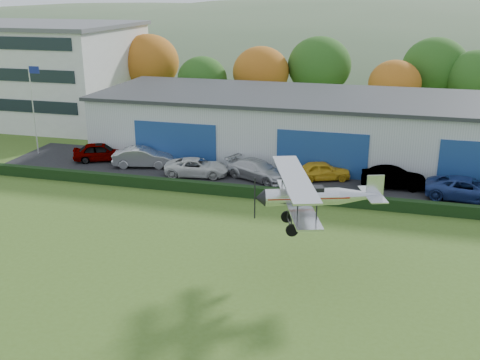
% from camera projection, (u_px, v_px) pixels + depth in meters
% --- Properties ---
extents(ground, '(300.00, 300.00, 0.00)m').
position_uv_depth(ground, '(145.00, 318.00, 25.39)').
color(ground, '#425F1E').
rests_on(ground, ground).
extents(apron, '(48.00, 9.00, 0.05)m').
position_uv_depth(apron, '(293.00, 178.00, 43.86)').
color(apron, black).
rests_on(apron, ground).
extents(hedge, '(46.00, 0.60, 0.80)m').
position_uv_depth(hedge, '(281.00, 195.00, 39.35)').
color(hedge, black).
rests_on(hedge, ground).
extents(hangar, '(40.60, 12.60, 5.30)m').
position_uv_depth(hangar, '(331.00, 126.00, 48.92)').
color(hangar, '#B2B7BC').
rests_on(hangar, ground).
extents(office_block, '(20.60, 15.60, 10.40)m').
position_uv_depth(office_block, '(38.00, 72.00, 62.62)').
color(office_block, silver).
rests_on(office_block, ground).
extents(flagpole, '(1.05, 0.10, 8.00)m').
position_uv_depth(flagpole, '(33.00, 100.00, 48.87)').
color(flagpole, silver).
rests_on(flagpole, ground).
extents(tree_belt, '(75.70, 13.22, 10.12)m').
position_uv_depth(tree_belt, '(307.00, 71.00, 60.56)').
color(tree_belt, '#3D2614').
rests_on(tree_belt, ground).
extents(distant_hills, '(430.00, 196.00, 56.00)m').
position_uv_depth(distant_hills, '(340.00, 90.00, 158.75)').
color(distant_hills, '#4C6642').
rests_on(distant_hills, ground).
extents(car_0, '(4.90, 3.53, 1.55)m').
position_uv_depth(car_0, '(101.00, 152.00, 48.07)').
color(car_0, gray).
rests_on(car_0, apron).
extents(car_1, '(5.11, 2.79, 1.60)m').
position_uv_depth(car_1, '(143.00, 157.00, 46.44)').
color(car_1, silver).
rests_on(car_1, apron).
extents(car_2, '(5.25, 3.07, 1.37)m').
position_uv_depth(car_2, '(197.00, 167.00, 44.22)').
color(car_2, silver).
rests_on(car_2, apron).
extents(car_3, '(5.56, 4.00, 1.50)m').
position_uv_depth(car_3, '(258.00, 170.00, 43.37)').
color(car_3, silver).
rests_on(car_3, apron).
extents(car_4, '(4.55, 3.11, 1.44)m').
position_uv_depth(car_4, '(322.00, 171.00, 43.29)').
color(car_4, gold).
rests_on(car_4, apron).
extents(car_5, '(4.73, 1.93, 1.52)m').
position_uv_depth(car_5, '(394.00, 178.00, 41.46)').
color(car_5, gray).
rests_on(car_5, apron).
extents(car_6, '(5.82, 3.20, 1.54)m').
position_uv_depth(car_6, '(467.00, 189.00, 39.15)').
color(car_6, navy).
rests_on(car_6, apron).
extents(biplane, '(6.58, 7.42, 2.79)m').
position_uv_depth(biplane, '(313.00, 195.00, 28.41)').
color(biplane, silver).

